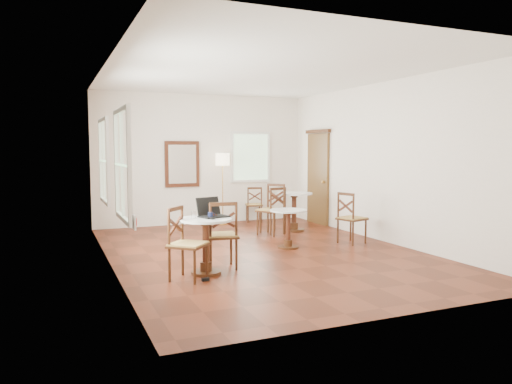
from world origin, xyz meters
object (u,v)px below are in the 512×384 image
at_px(chair_near_a, 221,235).
at_px(power_adapter, 205,279).
at_px(floor_lamp, 222,164).
at_px(water_glass, 193,215).
at_px(chair_near_b, 186,244).
at_px(chair_mid_b, 351,218).
at_px(cafe_table_near, 206,240).
at_px(cafe_table_back, 294,207).
at_px(chair_back_b, 272,210).
at_px(mouse, 213,218).
at_px(chair_mid_a, 274,210).
at_px(chair_back_a, 254,204).
at_px(cafe_table_mid, 288,224).
at_px(laptop, 211,212).
at_px(navy_mug, 211,215).

xyz_separation_m(chair_near_a, power_adapter, (-0.42, -0.56, -0.48)).
relative_size(floor_lamp, power_adapter, 16.61).
bearing_deg(water_glass, chair_near_b, -128.76).
bearing_deg(power_adapter, chair_near_a, 53.19).
distance_m(chair_mid_b, floor_lamp, 3.54).
bearing_deg(power_adapter, cafe_table_near, 71.44).
bearing_deg(cafe_table_back, chair_near_b, -137.00).
distance_m(chair_back_b, mouse, 3.40).
distance_m(cafe_table_back, chair_mid_b, 1.69).
bearing_deg(chair_mid_b, chair_mid_a, 13.25).
bearing_deg(water_glass, chair_back_a, 57.65).
distance_m(cafe_table_mid, chair_mid_a, 1.53).
bearing_deg(chair_mid_a, chair_back_a, -109.56).
xyz_separation_m(chair_mid_a, water_glass, (-2.44, -2.61, 0.36)).
bearing_deg(laptop, power_adapter, -133.43).
distance_m(water_glass, power_adapter, 0.90).
bearing_deg(chair_near_b, mouse, -40.91).
xyz_separation_m(chair_mid_b, floor_lamp, (-1.43, 3.11, 0.92)).
xyz_separation_m(chair_near_a, laptop, (-0.18, -0.09, 0.36)).
relative_size(chair_near_a, laptop, 2.20).
height_order(chair_mid_a, chair_mid_b, chair_mid_a).
bearing_deg(laptop, chair_near_a, 9.17).
bearing_deg(chair_back_a, cafe_table_near, 75.15).
distance_m(chair_near_a, chair_mid_a, 3.11).
bearing_deg(chair_back_a, power_adapter, 76.00).
bearing_deg(chair_back_a, mouse, 76.56).
height_order(floor_lamp, water_glass, floor_lamp).
height_order(chair_near_b, floor_lamp, floor_lamp).
xyz_separation_m(cafe_table_mid, navy_mug, (-1.79, -1.15, 0.40)).
bearing_deg(chair_mid_b, chair_near_b, 94.35).
height_order(laptop, power_adapter, laptop).
bearing_deg(navy_mug, cafe_table_mid, 32.73).
xyz_separation_m(cafe_table_mid, mouse, (-1.80, -1.28, 0.38)).
xyz_separation_m(mouse, power_adapter, (-0.18, -0.21, -0.78)).
bearing_deg(chair_near_b, laptop, -13.35).
height_order(cafe_table_near, mouse, mouse).
bearing_deg(navy_mug, power_adapter, -118.84).
height_order(chair_mid_a, mouse, chair_mid_a).
distance_m(floor_lamp, laptop, 4.38).
bearing_deg(laptop, mouse, -120.01).
height_order(cafe_table_back, water_glass, water_glass).
distance_m(floor_lamp, navy_mug, 4.53).
distance_m(chair_back_a, floor_lamp, 1.27).
bearing_deg(chair_near_a, power_adapter, 61.35).
bearing_deg(mouse, chair_mid_b, 30.40).
xyz_separation_m(chair_near_b, mouse, (0.39, 0.05, 0.32)).
bearing_deg(laptop, chair_mid_b, 1.11).
xyz_separation_m(cafe_table_mid, chair_near_b, (-2.19, -1.33, 0.06)).
bearing_deg(cafe_table_mid, chair_near_b, -148.76).
bearing_deg(chair_near_b, chair_back_b, -0.60).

